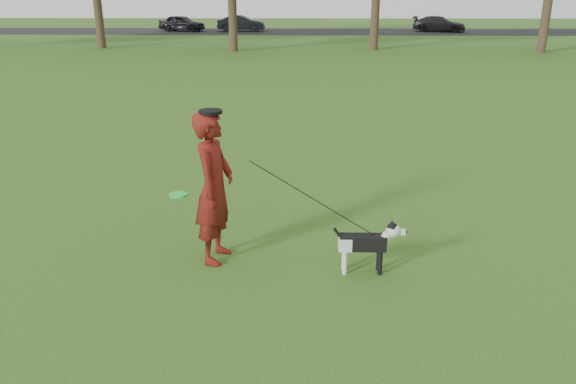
{
  "coord_description": "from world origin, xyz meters",
  "views": [
    {
      "loc": [
        -0.21,
        -6.94,
        3.46
      ],
      "look_at": [
        -0.36,
        -0.13,
        0.95
      ],
      "focal_mm": 35.0,
      "sensor_mm": 36.0,
      "label": 1
    }
  ],
  "objects_px": {
    "car_left": "(182,23)",
    "car_right": "(439,24)",
    "man": "(214,188)",
    "dog": "(368,241)",
    "car_mid": "(241,23)"
  },
  "relations": [
    {
      "from": "dog",
      "to": "car_right",
      "type": "distance_m",
      "value": 41.76
    },
    {
      "from": "car_mid",
      "to": "man",
      "type": "bearing_deg",
      "value": -172.76
    },
    {
      "from": "man",
      "to": "dog",
      "type": "distance_m",
      "value": 2.09
    },
    {
      "from": "man",
      "to": "car_mid",
      "type": "bearing_deg",
      "value": 15.24
    },
    {
      "from": "car_mid",
      "to": "car_right",
      "type": "relative_size",
      "value": 0.91
    },
    {
      "from": "man",
      "to": "car_left",
      "type": "relative_size",
      "value": 0.55
    },
    {
      "from": "dog",
      "to": "car_mid",
      "type": "height_order",
      "value": "car_mid"
    },
    {
      "from": "dog",
      "to": "car_mid",
      "type": "xyz_separation_m",
      "value": [
        -5.68,
        40.5,
        0.21
      ]
    },
    {
      "from": "dog",
      "to": "car_left",
      "type": "xyz_separation_m",
      "value": [
        -10.49,
        40.5,
        0.22
      ]
    },
    {
      "from": "man",
      "to": "car_left",
      "type": "xyz_separation_m",
      "value": [
        -8.51,
        40.16,
        -0.36
      ]
    },
    {
      "from": "car_left",
      "to": "car_right",
      "type": "xyz_separation_m",
      "value": [
        20.67,
        0.0,
        -0.03
      ]
    },
    {
      "from": "car_left",
      "to": "dog",
      "type": "bearing_deg",
      "value": -150.73
    },
    {
      "from": "car_left",
      "to": "car_mid",
      "type": "bearing_deg",
      "value": -75.25
    },
    {
      "from": "dog",
      "to": "car_left",
      "type": "height_order",
      "value": "car_left"
    },
    {
      "from": "car_left",
      "to": "car_mid",
      "type": "distance_m",
      "value": 4.81
    }
  ]
}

